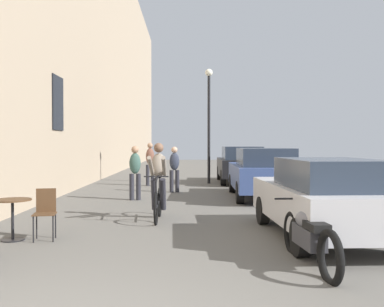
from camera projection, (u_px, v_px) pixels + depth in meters
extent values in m
cube|color=tan|center=(78.00, 12.00, 17.28)|extent=(0.50, 68.00, 13.90)
cube|color=black|center=(58.00, 103.00, 13.60)|extent=(0.04, 1.10, 1.70)
cylinder|color=black|center=(13.00, 240.00, 7.57)|extent=(0.40, 0.40, 0.02)
cylinder|color=black|center=(13.00, 220.00, 7.56)|extent=(0.05, 0.05, 0.67)
cylinder|color=#4C331E|center=(12.00, 200.00, 7.55)|extent=(0.64, 0.64, 0.02)
cylinder|color=black|center=(53.00, 229.00, 7.44)|extent=(0.02, 0.02, 0.45)
cylinder|color=black|center=(33.00, 229.00, 7.38)|extent=(0.02, 0.02, 0.45)
cylinder|color=black|center=(56.00, 225.00, 7.76)|extent=(0.02, 0.02, 0.45)
cylinder|color=black|center=(37.00, 226.00, 7.70)|extent=(0.02, 0.02, 0.45)
cube|color=#4C331E|center=(45.00, 214.00, 7.56)|extent=(0.44, 0.44, 0.02)
cube|color=#4C331E|center=(46.00, 200.00, 7.74)|extent=(0.34, 0.08, 0.42)
torus|color=black|center=(156.00, 209.00, 9.07)|extent=(0.06, 0.71, 0.71)
torus|color=black|center=(160.00, 202.00, 10.12)|extent=(0.06, 0.71, 0.71)
cylinder|color=black|center=(159.00, 190.00, 10.02)|extent=(0.04, 0.21, 0.58)
cylinder|color=black|center=(158.00, 177.00, 9.51)|extent=(0.05, 0.82, 0.14)
cylinder|color=black|center=(156.00, 193.00, 9.09)|extent=(0.04, 0.09, 0.67)
cylinder|color=black|center=(158.00, 203.00, 9.62)|extent=(0.05, 1.00, 0.12)
cylinder|color=black|center=(156.00, 177.00, 9.10)|extent=(0.52, 0.04, 0.03)
ellipsoid|color=black|center=(159.00, 177.00, 9.93)|extent=(0.12, 0.24, 0.06)
ellipsoid|color=gray|center=(159.00, 165.00, 9.84)|extent=(0.35, 0.35, 0.59)
sphere|color=brown|center=(159.00, 148.00, 9.79)|extent=(0.22, 0.22, 0.22)
cylinder|color=#26262D|center=(163.00, 194.00, 9.78)|extent=(0.14, 0.40, 0.75)
cylinder|color=#26262D|center=(154.00, 194.00, 9.78)|extent=(0.14, 0.40, 0.75)
cylinder|color=gray|center=(164.00, 166.00, 9.45)|extent=(0.09, 0.75, 0.48)
cylinder|color=gray|center=(151.00, 166.00, 9.45)|extent=(0.12, 0.75, 0.48)
cylinder|color=#26262D|center=(138.00, 187.00, 13.05)|extent=(0.14, 0.14, 0.79)
cylinder|color=#26262D|center=(132.00, 187.00, 13.03)|extent=(0.14, 0.14, 0.79)
ellipsoid|color=#38564C|center=(135.00, 163.00, 13.03)|extent=(0.36, 0.27, 0.63)
sphere|color=#A57A5B|center=(135.00, 150.00, 13.02)|extent=(0.22, 0.22, 0.22)
cylinder|color=#26262D|center=(177.00, 181.00, 15.18)|extent=(0.14, 0.14, 0.77)
cylinder|color=#26262D|center=(172.00, 181.00, 15.15)|extent=(0.14, 0.14, 0.77)
ellipsoid|color=#2D3342|center=(174.00, 161.00, 15.15)|extent=(0.37, 0.29, 0.61)
sphere|color=tan|center=(174.00, 150.00, 15.14)|extent=(0.22, 0.22, 0.22)
cylinder|color=#26262D|center=(148.00, 175.00, 17.52)|extent=(0.14, 0.14, 0.85)
cylinder|color=#26262D|center=(153.00, 175.00, 17.56)|extent=(0.14, 0.14, 0.85)
ellipsoid|color=brown|center=(150.00, 156.00, 17.53)|extent=(0.38, 0.30, 0.68)
sphere|color=#A57A5B|center=(150.00, 146.00, 17.52)|extent=(0.22, 0.22, 0.22)
cylinder|color=black|center=(209.00, 130.00, 18.52)|extent=(0.12, 0.12, 4.60)
sphere|color=silver|center=(209.00, 73.00, 18.47)|extent=(0.32, 0.32, 0.32)
cube|color=#B7B7BC|center=(320.00, 203.00, 7.79)|extent=(1.79, 4.07, 0.65)
cube|color=#283342|center=(330.00, 173.00, 7.30)|extent=(1.47, 2.21, 0.49)
cylinder|color=black|center=(263.00, 210.00, 9.09)|extent=(0.21, 0.59, 0.58)
cylinder|color=black|center=(334.00, 210.00, 9.16)|extent=(0.21, 0.59, 0.58)
cylinder|color=black|center=(300.00, 238.00, 6.44)|extent=(0.21, 0.59, 0.58)
cube|color=#384C84|center=(262.00, 176.00, 13.66)|extent=(1.97, 4.45, 0.71)
cube|color=#283342|center=(265.00, 157.00, 13.12)|extent=(1.61, 2.42, 0.53)
cylinder|color=black|center=(232.00, 183.00, 15.14)|extent=(0.23, 0.64, 0.63)
cylinder|color=black|center=(280.00, 183.00, 15.10)|extent=(0.23, 0.64, 0.63)
cylinder|color=black|center=(240.00, 192.00, 12.24)|extent=(0.23, 0.64, 0.63)
cylinder|color=black|center=(299.00, 193.00, 12.21)|extent=(0.23, 0.64, 0.63)
cube|color=black|center=(240.00, 167.00, 19.02)|extent=(1.96, 4.50, 0.73)
cube|color=#283342|center=(242.00, 153.00, 18.47)|extent=(1.61, 2.45, 0.54)
cylinder|color=black|center=(219.00, 173.00, 20.51)|extent=(0.22, 0.65, 0.64)
cylinder|color=black|center=(255.00, 173.00, 20.49)|extent=(0.22, 0.65, 0.64)
cylinder|color=black|center=(223.00, 178.00, 17.57)|extent=(0.22, 0.65, 0.64)
cylinder|color=black|center=(265.00, 178.00, 17.55)|extent=(0.22, 0.65, 0.64)
torus|color=black|center=(292.00, 233.00, 6.71)|extent=(0.14, 0.69, 0.69)
torus|color=black|center=(330.00, 258.00, 5.26)|extent=(0.15, 0.71, 0.70)
cube|color=#333338|center=(309.00, 237.00, 5.98)|extent=(0.29, 0.78, 0.28)
ellipsoid|color=#595960|center=(307.00, 220.00, 6.08)|extent=(0.32, 0.54, 0.24)
cube|color=black|center=(317.00, 226.00, 5.70)|extent=(0.27, 0.46, 0.10)
cylinder|color=black|center=(295.00, 199.00, 6.60)|extent=(0.62, 0.07, 0.03)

